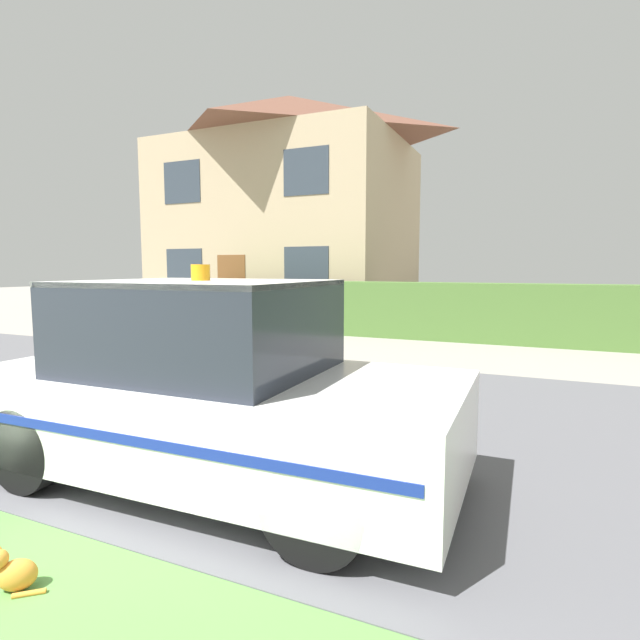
% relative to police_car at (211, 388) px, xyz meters
% --- Properties ---
extents(road_strip, '(28.00, 6.16, 0.01)m').
position_rel_police_car_xyz_m(road_strip, '(-0.72, 2.01, -0.75)').
color(road_strip, '#5B5B60').
rests_on(road_strip, ground).
extents(garden_hedge, '(13.24, 0.77, 1.36)m').
position_rel_police_car_xyz_m(garden_hedge, '(0.03, 8.77, -0.07)').
color(garden_hedge, '#4C7233').
rests_on(garden_hedge, ground).
extents(police_car, '(3.91, 1.80, 1.73)m').
position_rel_police_car_xyz_m(police_car, '(0.00, 0.00, 0.00)').
color(police_car, black).
rests_on(police_car, road_strip).
extents(cat, '(0.29, 0.23, 0.25)m').
position_rel_police_car_xyz_m(cat, '(-0.11, -1.60, -0.65)').
color(cat, orange).
rests_on(cat, ground).
extents(house_left, '(8.27, 6.61, 7.66)m').
position_rel_police_car_xyz_m(house_left, '(-5.99, 12.80, 3.15)').
color(house_left, tan).
rests_on(house_left, ground).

